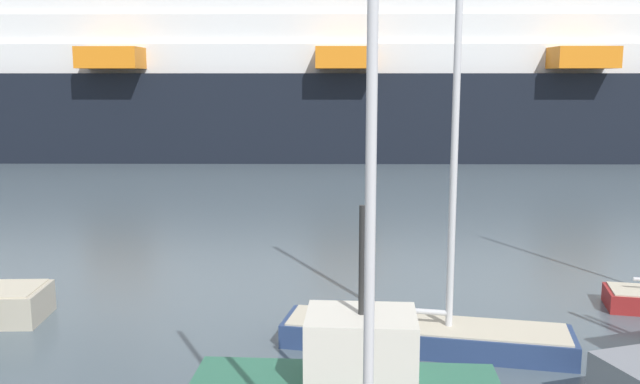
# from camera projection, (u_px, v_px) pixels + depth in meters

# --- Properties ---
(sailboat_1) EXTENTS (7.21, 3.17, 11.19)m
(sailboat_1) POSITION_uv_depth(u_px,v_px,m) (426.00, 327.00, 16.54)
(sailboat_1) COLOR navy
(sailboat_1) RESTS_ON ground_plane
(cruise_ship) EXTENTS (127.50, 23.41, 22.47)m
(cruise_ship) POSITION_uv_depth(u_px,v_px,m) (341.00, 72.00, 60.13)
(cruise_ship) COLOR black
(cruise_ship) RESTS_ON ground_plane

